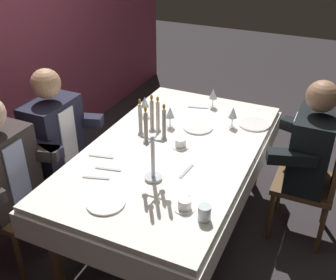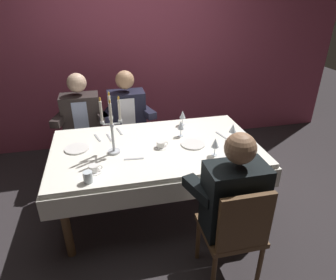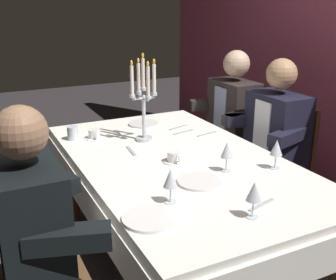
% 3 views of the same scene
% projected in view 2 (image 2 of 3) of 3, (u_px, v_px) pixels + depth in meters
% --- Properties ---
extents(ground_plane, '(12.00, 12.00, 0.00)m').
position_uv_depth(ground_plane, '(157.00, 208.00, 3.09)').
color(ground_plane, '#2E292B').
extents(back_wall, '(6.00, 0.12, 2.70)m').
position_uv_depth(back_wall, '(132.00, 47.00, 3.92)').
color(back_wall, '#963E55').
rests_on(back_wall, ground_plane).
extents(dining_table, '(1.94, 1.14, 0.74)m').
position_uv_depth(dining_table, '(156.00, 157.00, 2.81)').
color(dining_table, white).
rests_on(dining_table, ground_plane).
extents(candelabra, '(0.19, 0.19, 0.56)m').
position_uv_depth(candelabra, '(112.00, 125.00, 2.52)').
color(candelabra, silver).
rests_on(candelabra, dining_table).
extents(dinner_plate_0, '(0.24, 0.24, 0.01)m').
position_uv_depth(dinner_plate_0, '(232.00, 161.00, 2.49)').
color(dinner_plate_0, white).
rests_on(dinner_plate_0, dining_table).
extents(dinner_plate_1, '(0.22, 0.22, 0.01)m').
position_uv_depth(dinner_plate_1, '(77.00, 149.00, 2.69)').
color(dinner_plate_1, white).
rests_on(dinner_plate_1, dining_table).
extents(dinner_plate_2, '(0.23, 0.23, 0.01)m').
position_uv_depth(dinner_plate_2, '(193.00, 144.00, 2.77)').
color(dinner_plate_2, white).
rests_on(dinner_plate_2, dining_table).
extents(wine_glass_0, '(0.07, 0.07, 0.16)m').
position_uv_depth(wine_glass_0, '(181.00, 125.00, 2.88)').
color(wine_glass_0, silver).
rests_on(wine_glass_0, dining_table).
extents(wine_glass_1, '(0.07, 0.07, 0.16)m').
position_uv_depth(wine_glass_1, '(183.00, 115.00, 3.12)').
color(wine_glass_1, silver).
rests_on(wine_glass_1, dining_table).
extents(wine_glass_2, '(0.07, 0.07, 0.16)m').
position_uv_depth(wine_glass_2, '(215.00, 143.00, 2.55)').
color(wine_glass_2, silver).
rests_on(wine_glass_2, dining_table).
extents(wine_glass_3, '(0.07, 0.07, 0.16)m').
position_uv_depth(wine_glass_3, '(233.00, 129.00, 2.82)').
color(wine_glass_3, silver).
rests_on(wine_glass_3, dining_table).
extents(water_tumbler_0, '(0.07, 0.07, 0.09)m').
position_uv_depth(water_tumbler_0, '(88.00, 177.00, 2.22)').
color(water_tumbler_0, silver).
rests_on(water_tumbler_0, dining_table).
extents(coffee_cup_0, '(0.13, 0.12, 0.06)m').
position_uv_depth(coffee_cup_0, '(161.00, 145.00, 2.71)').
color(coffee_cup_0, white).
rests_on(coffee_cup_0, dining_table).
extents(coffee_cup_1, '(0.13, 0.12, 0.06)m').
position_uv_depth(coffee_cup_1, '(94.00, 169.00, 2.35)').
color(coffee_cup_1, white).
rests_on(coffee_cup_1, dining_table).
extents(spoon_0, '(0.05, 0.17, 0.01)m').
position_uv_depth(spoon_0, '(109.00, 138.00, 2.90)').
color(spoon_0, '#B7B7BC').
rests_on(spoon_0, dining_table).
extents(fork_1, '(0.17, 0.03, 0.01)m').
position_uv_depth(fork_1, '(134.00, 159.00, 2.54)').
color(fork_1, '#B7B7BC').
rests_on(fork_1, dining_table).
extents(fork_2, '(0.07, 0.17, 0.01)m').
position_uv_depth(fork_2, '(98.00, 138.00, 2.89)').
color(fork_2, '#B7B7BC').
rests_on(fork_2, dining_table).
extents(fork_3, '(0.05, 0.17, 0.01)m').
position_uv_depth(fork_3, '(119.00, 131.00, 3.03)').
color(fork_3, '#B7B7BC').
rests_on(fork_3, dining_table).
extents(fork_4, '(0.06, 0.17, 0.01)m').
position_uv_depth(fork_4, '(221.00, 135.00, 2.94)').
color(fork_4, '#B7B7BC').
rests_on(fork_4, dining_table).
extents(seated_diner_0, '(0.63, 0.48, 1.24)m').
position_uv_depth(seated_diner_0, '(82.00, 117.00, 3.39)').
color(seated_diner_0, brown).
rests_on(seated_diner_0, ground_plane).
extents(seated_diner_1, '(0.63, 0.48, 1.24)m').
position_uv_depth(seated_diner_1, '(127.00, 113.00, 3.49)').
color(seated_diner_1, brown).
rests_on(seated_diner_1, ground_plane).
extents(seated_diner_2, '(0.63, 0.48, 1.24)m').
position_uv_depth(seated_diner_2, '(234.00, 199.00, 2.06)').
color(seated_diner_2, brown).
rests_on(seated_diner_2, ground_plane).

